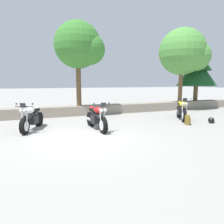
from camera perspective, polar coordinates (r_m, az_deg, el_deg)
name	(u,v)px	position (r m, az deg, el deg)	size (l,w,h in m)	color
ground_plane	(83,137)	(7.15, -8.29, -7.18)	(120.00, 120.00, 0.00)	gray
stone_wall	(64,111)	(11.73, -13.54, 0.23)	(36.00, 0.80, 0.55)	gray
motorcycle_white_near_left	(32,118)	(8.67, -22.02, -1.64)	(1.00, 1.98, 1.18)	black
motorcycle_red_centre	(97,118)	(8.15, -4.44, -1.66)	(0.67, 2.07, 1.18)	black
motorcycle_yellow_far_right	(182,110)	(10.90, 19.32, 0.48)	(1.22, 1.86, 1.18)	black
rider_backpack	(188,119)	(9.71, 20.84, -1.99)	(0.35, 0.35, 0.47)	brown
rider_helmet	(211,120)	(10.54, 26.57, -2.13)	(0.28, 0.28, 0.28)	black
leafy_tree_far_left	(80,46)	(11.86, -9.08, 18.13)	(2.76, 2.63, 4.76)	brown
leafy_tree_mid_left	(185,53)	(15.06, 20.16, 15.64)	(3.32, 3.16, 5.02)	brown
pine_tree_mid_right	(197,69)	(16.33, 23.17, 11.23)	(2.87, 2.87, 3.67)	brown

